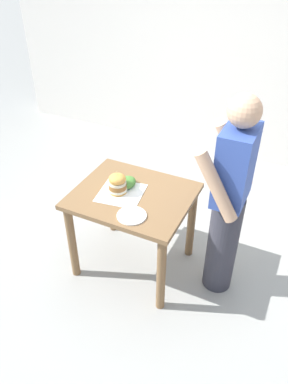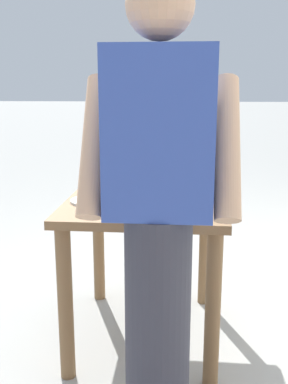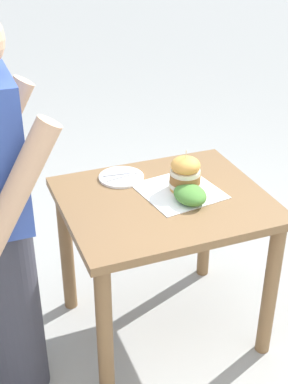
# 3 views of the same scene
# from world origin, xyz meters

# --- Properties ---
(ground_plane) EXTENTS (80.00, 80.00, 0.00)m
(ground_plane) POSITION_xyz_m (0.00, 0.00, 0.00)
(ground_plane) COLOR #9E9E99
(patio_table) EXTENTS (0.78, 0.93, 0.78)m
(patio_table) POSITION_xyz_m (0.00, 0.00, 0.63)
(patio_table) COLOR brown
(patio_table) RESTS_ON ground
(serving_paper) EXTENTS (0.39, 0.39, 0.00)m
(serving_paper) POSITION_xyz_m (0.03, -0.09, 0.78)
(serving_paper) COLOR white
(serving_paper) RESTS_ON patio_table
(sandwich) EXTENTS (0.15, 0.15, 0.20)m
(sandwich) POSITION_xyz_m (0.03, -0.12, 0.86)
(sandwich) COLOR gold
(sandwich) RESTS_ON serving_paper
(pickle_spear) EXTENTS (0.03, 0.09, 0.02)m
(pickle_spear) POSITION_xyz_m (-0.10, -0.11, 0.79)
(pickle_spear) COLOR #8EA83D
(pickle_spear) RESTS_ON serving_paper
(side_plate_with_forks) EXTENTS (0.22, 0.22, 0.02)m
(side_plate_with_forks) POSITION_xyz_m (0.25, 0.12, 0.78)
(side_plate_with_forks) COLOR white
(side_plate_with_forks) RESTS_ON patio_table
(side_salad) EXTENTS (0.18, 0.14, 0.07)m
(side_salad) POSITION_xyz_m (-0.07, -0.09, 0.81)
(side_salad) COLOR #477F33
(side_salad) RESTS_ON patio_table
(diner_across_table) EXTENTS (0.55, 0.35, 1.69)m
(diner_across_table) POSITION_xyz_m (-0.11, 0.74, 0.88)
(diner_across_table) COLOR #33333D
(diner_across_table) RESTS_ON ground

